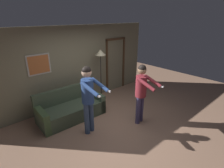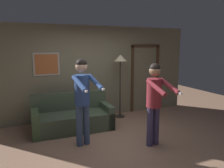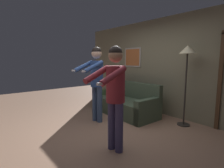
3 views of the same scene
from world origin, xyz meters
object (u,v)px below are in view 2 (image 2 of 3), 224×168
couch (72,118)px  person_standing_left (83,93)px  person_standing_right (155,97)px  torchiere_lamp (120,64)px

couch → person_standing_left: 1.27m
couch → person_standing_right: size_ratio=1.13×
torchiere_lamp → person_standing_left: size_ratio=1.01×
torchiere_lamp → person_standing_left: (-1.48, -1.39, -0.43)m
couch → person_standing_right: person_standing_right is taller
couch → torchiere_lamp: 1.99m
torchiere_lamp → person_standing_left: torchiere_lamp is taller
couch → person_standing_left: bearing=-89.4°
couch → torchiere_lamp: size_ratio=1.07×
couch → person_standing_left: (0.01, -0.97, 0.82)m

